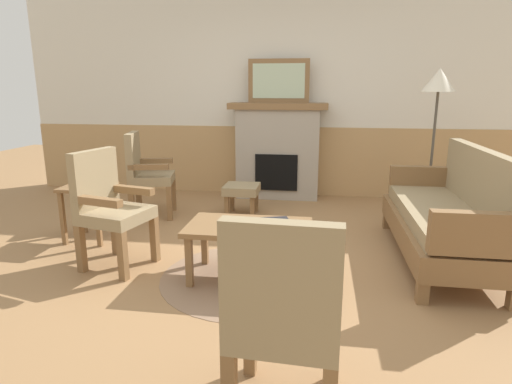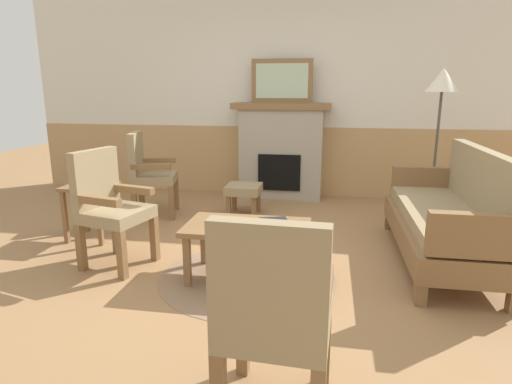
% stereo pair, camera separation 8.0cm
% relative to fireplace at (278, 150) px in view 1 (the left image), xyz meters
% --- Properties ---
extents(ground_plane, '(14.00, 14.00, 0.00)m').
position_rel_fireplace_xyz_m(ground_plane, '(0.00, -2.35, -0.65)').
color(ground_plane, '#997047').
extents(wall_back, '(7.20, 0.14, 2.70)m').
position_rel_fireplace_xyz_m(wall_back, '(0.00, 0.25, 0.66)').
color(wall_back, silver).
rests_on(wall_back, ground_plane).
extents(fireplace, '(1.30, 0.44, 1.28)m').
position_rel_fireplace_xyz_m(fireplace, '(0.00, 0.00, 0.00)').
color(fireplace, '#A39989').
rests_on(fireplace, ground_plane).
extents(framed_picture, '(0.80, 0.04, 0.56)m').
position_rel_fireplace_xyz_m(framed_picture, '(0.00, 0.00, 0.91)').
color(framed_picture, brown).
rests_on(framed_picture, fireplace).
extents(couch, '(0.70, 1.80, 0.98)m').
position_rel_fireplace_xyz_m(couch, '(1.66, -2.01, -0.26)').
color(couch, brown).
rests_on(couch, ground_plane).
extents(coffee_table, '(0.96, 0.56, 0.44)m').
position_rel_fireplace_xyz_m(coffee_table, '(0.04, -2.62, -0.27)').
color(coffee_table, brown).
rests_on(coffee_table, ground_plane).
extents(round_rug, '(1.41, 1.41, 0.01)m').
position_rel_fireplace_xyz_m(round_rug, '(0.04, -2.62, -0.65)').
color(round_rug, '#896B51').
rests_on(round_rug, ground_plane).
extents(book_on_table, '(0.24, 0.18, 0.03)m').
position_rel_fireplace_xyz_m(book_on_table, '(0.23, -2.53, -0.20)').
color(book_on_table, black).
rests_on(book_on_table, coffee_table).
extents(footstool, '(0.40, 0.40, 0.36)m').
position_rel_fireplace_xyz_m(footstool, '(-0.33, -0.91, -0.37)').
color(footstool, brown).
rests_on(footstool, ground_plane).
extents(armchair_near_fireplace, '(0.58, 0.58, 0.98)m').
position_rel_fireplace_xyz_m(armchair_near_fireplace, '(-1.43, -1.12, -0.11)').
color(armchair_near_fireplace, brown).
rests_on(armchair_near_fireplace, ground_plane).
extents(armchair_by_window_left, '(0.58, 0.58, 0.98)m').
position_rel_fireplace_xyz_m(armchair_by_window_left, '(-1.15, -2.54, -0.11)').
color(armchair_by_window_left, brown).
rests_on(armchair_by_window_left, ground_plane).
extents(armchair_front_left, '(0.50, 0.50, 0.98)m').
position_rel_fireplace_xyz_m(armchair_front_left, '(0.43, -4.07, -0.11)').
color(armchair_front_left, brown).
rests_on(armchair_front_left, ground_plane).
extents(side_table, '(0.44, 0.44, 0.55)m').
position_rel_fireplace_xyz_m(side_table, '(-1.66, -1.97, -0.22)').
color(side_table, brown).
rests_on(side_table, ground_plane).
extents(floor_lamp_by_couch, '(0.36, 0.36, 1.68)m').
position_rel_fireplace_xyz_m(floor_lamp_by_couch, '(1.82, -0.68, 0.80)').
color(floor_lamp_by_couch, '#332D28').
rests_on(floor_lamp_by_couch, ground_plane).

